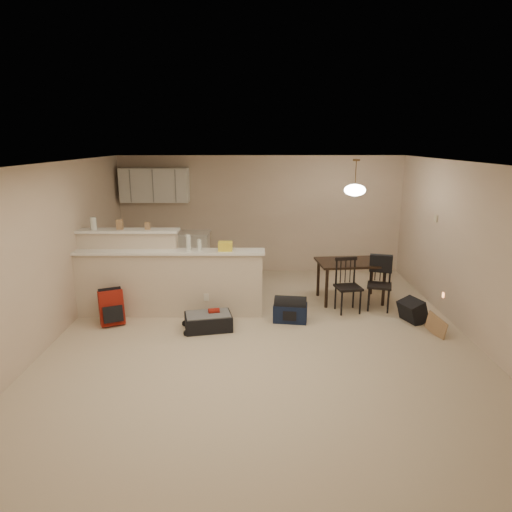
{
  "coord_description": "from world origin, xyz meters",
  "views": [
    {
      "loc": [
        -0.1,
        -6.18,
        2.79
      ],
      "look_at": [
        -0.1,
        0.7,
        1.05
      ],
      "focal_mm": 32.0,
      "sensor_mm": 36.0,
      "label": 1
    }
  ],
  "objects_px": {
    "navy_duffel": "(290,313)",
    "red_backpack": "(111,308)",
    "dining_chair_near": "(348,286)",
    "dining_chair_far": "(379,284)",
    "black_daypack": "(413,311)",
    "dining_table": "(351,266)",
    "pendant_lamp": "(355,190)",
    "suitcase": "(208,322)"
  },
  "relations": [
    {
      "from": "navy_duffel",
      "to": "red_backpack",
      "type": "bearing_deg",
      "value": -169.57
    },
    {
      "from": "dining_chair_near",
      "to": "dining_chair_far",
      "type": "bearing_deg",
      "value": 1.37
    },
    {
      "from": "black_daypack",
      "to": "dining_table",
      "type": "bearing_deg",
      "value": 19.33
    },
    {
      "from": "pendant_lamp",
      "to": "red_backpack",
      "type": "bearing_deg",
      "value": -164.6
    },
    {
      "from": "dining_chair_near",
      "to": "dining_chair_far",
      "type": "distance_m",
      "value": 0.56
    },
    {
      "from": "suitcase",
      "to": "navy_duffel",
      "type": "relative_size",
      "value": 1.33
    },
    {
      "from": "dining_table",
      "to": "pendant_lamp",
      "type": "distance_m",
      "value": 1.35
    },
    {
      "from": "dining_table",
      "to": "black_daypack",
      "type": "height_order",
      "value": "dining_table"
    },
    {
      "from": "dining_chair_near",
      "to": "red_backpack",
      "type": "height_order",
      "value": "dining_chair_near"
    },
    {
      "from": "pendant_lamp",
      "to": "dining_chair_far",
      "type": "bearing_deg",
      "value": -47.51
    },
    {
      "from": "black_daypack",
      "to": "red_backpack",
      "type": "bearing_deg",
      "value": 71.1
    },
    {
      "from": "pendant_lamp",
      "to": "suitcase",
      "type": "height_order",
      "value": "pendant_lamp"
    },
    {
      "from": "dining_chair_far",
      "to": "red_backpack",
      "type": "height_order",
      "value": "dining_chair_far"
    },
    {
      "from": "suitcase",
      "to": "red_backpack",
      "type": "xyz_separation_m",
      "value": [
        -1.53,
        0.21,
        0.15
      ]
    },
    {
      "from": "dining_table",
      "to": "dining_chair_far",
      "type": "bearing_deg",
      "value": -53.12
    },
    {
      "from": "pendant_lamp",
      "to": "black_daypack",
      "type": "bearing_deg",
      "value": -50.49
    },
    {
      "from": "pendant_lamp",
      "to": "suitcase",
      "type": "relative_size",
      "value": 0.89
    },
    {
      "from": "dining_chair_near",
      "to": "navy_duffel",
      "type": "relative_size",
      "value": 1.73
    },
    {
      "from": "black_daypack",
      "to": "dining_chair_near",
      "type": "bearing_deg",
      "value": 45.64
    },
    {
      "from": "navy_duffel",
      "to": "dining_chair_near",
      "type": "bearing_deg",
      "value": 31.55
    },
    {
      "from": "dining_table",
      "to": "red_backpack",
      "type": "bearing_deg",
      "value": -170.21
    },
    {
      "from": "dining_table",
      "to": "navy_duffel",
      "type": "height_order",
      "value": "dining_table"
    },
    {
      "from": "dining_table",
      "to": "suitcase",
      "type": "bearing_deg",
      "value": -157.36
    },
    {
      "from": "dining_chair_near",
      "to": "dining_table",
      "type": "bearing_deg",
      "value": 65.4
    },
    {
      "from": "suitcase",
      "to": "dining_table",
      "type": "bearing_deg",
      "value": 16.24
    },
    {
      "from": "suitcase",
      "to": "red_backpack",
      "type": "bearing_deg",
      "value": 160.21
    },
    {
      "from": "black_daypack",
      "to": "pendant_lamp",
      "type": "bearing_deg",
      "value": 19.33
    },
    {
      "from": "pendant_lamp",
      "to": "dining_chair_far",
      "type": "xyz_separation_m",
      "value": [
        0.4,
        -0.44,
        -1.54
      ]
    },
    {
      "from": "suitcase",
      "to": "navy_duffel",
      "type": "height_order",
      "value": "navy_duffel"
    },
    {
      "from": "dining_table",
      "to": "navy_duffel",
      "type": "bearing_deg",
      "value": -144.85
    },
    {
      "from": "dining_chair_far",
      "to": "navy_duffel",
      "type": "relative_size",
      "value": 1.71
    },
    {
      "from": "red_backpack",
      "to": "navy_duffel",
      "type": "bearing_deg",
      "value": -22.35
    },
    {
      "from": "pendant_lamp",
      "to": "navy_duffel",
      "type": "height_order",
      "value": "pendant_lamp"
    },
    {
      "from": "pendant_lamp",
      "to": "navy_duffel",
      "type": "relative_size",
      "value": 1.18
    },
    {
      "from": "dining_chair_near",
      "to": "black_daypack",
      "type": "relative_size",
      "value": 2.34
    },
    {
      "from": "red_backpack",
      "to": "black_daypack",
      "type": "height_order",
      "value": "red_backpack"
    },
    {
      "from": "dining_chair_far",
      "to": "pendant_lamp",
      "type": "bearing_deg",
      "value": 148.64
    },
    {
      "from": "dining_chair_near",
      "to": "black_daypack",
      "type": "xyz_separation_m",
      "value": [
        0.95,
        -0.43,
        -0.28
      ]
    },
    {
      "from": "pendant_lamp",
      "to": "dining_chair_near",
      "type": "distance_m",
      "value": 1.64
    },
    {
      "from": "pendant_lamp",
      "to": "navy_duffel",
      "type": "xyz_separation_m",
      "value": [
        -1.13,
        -0.98,
        -1.85
      ]
    },
    {
      "from": "suitcase",
      "to": "black_daypack",
      "type": "bearing_deg",
      "value": -6.42
    },
    {
      "from": "red_backpack",
      "to": "black_daypack",
      "type": "relative_size",
      "value": 1.39
    }
  ]
}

